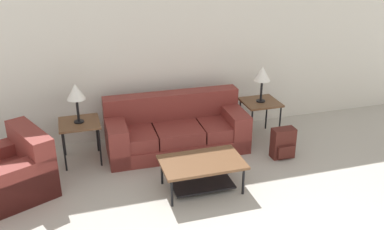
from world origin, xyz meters
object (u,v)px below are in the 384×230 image
at_px(couch, 176,131).
at_px(coffee_table, 202,168).
at_px(table_lamp_left, 76,93).
at_px(backpack, 283,143).
at_px(table_lamp_right, 262,75).
at_px(armchair, 8,175).
at_px(side_table_right, 260,105).
at_px(side_table_left, 80,126).

bearing_deg(couch, coffee_table, -88.71).
bearing_deg(coffee_table, table_lamp_left, 139.49).
xyz_separation_m(coffee_table, table_lamp_left, (-1.42, 1.21, 0.74)).
bearing_deg(backpack, table_lamp_right, 92.63).
bearing_deg(backpack, coffee_table, -161.54).
xyz_separation_m(armchair, backpack, (3.75, -0.11, -0.06)).
height_order(couch, backpack, couch).
bearing_deg(armchair, side_table_right, 9.67).
bearing_deg(couch, table_lamp_right, 1.07).
relative_size(armchair, side_table_left, 2.15).
bearing_deg(side_table_right, table_lamp_left, -180.00).
distance_m(side_table_left, backpack, 2.94).
xyz_separation_m(side_table_left, side_table_right, (2.79, 0.00, 0.00)).
height_order(coffee_table, side_table_right, side_table_right).
xyz_separation_m(side_table_left, table_lamp_right, (2.79, -0.00, 0.50)).
bearing_deg(side_table_left, backpack, -14.83).
relative_size(coffee_table, backpack, 2.29).
height_order(armchair, table_lamp_right, table_lamp_right).
relative_size(couch, table_lamp_left, 3.70).
relative_size(coffee_table, side_table_right, 1.72).
relative_size(couch, backpack, 4.59).
xyz_separation_m(couch, armchair, (-2.32, -0.61, -0.02)).
relative_size(armchair, backpack, 2.87).
height_order(couch, side_table_left, couch).
xyz_separation_m(coffee_table, side_table_right, (1.37, 1.21, 0.25)).
height_order(table_lamp_left, table_lamp_right, same).
relative_size(table_lamp_left, table_lamp_right, 1.00).
distance_m(table_lamp_left, table_lamp_right, 2.79).
bearing_deg(side_table_left, table_lamp_right, -0.00).
bearing_deg(coffee_table, table_lamp_right, 41.64).
distance_m(coffee_table, table_lamp_right, 1.97).
height_order(coffee_table, backpack, backpack).
xyz_separation_m(side_table_right, backpack, (0.03, -0.75, -0.33)).
height_order(couch, table_lamp_left, table_lamp_left).
height_order(table_lamp_right, backpack, table_lamp_right).
xyz_separation_m(side_table_left, backpack, (2.82, -0.75, -0.33)).
bearing_deg(backpack, armchair, 178.26).
bearing_deg(table_lamp_left, couch, -1.07).
relative_size(coffee_table, side_table_left, 1.72).
distance_m(couch, side_table_left, 1.42).
bearing_deg(side_table_right, coffee_table, -138.36).
xyz_separation_m(armchair, side_table_left, (0.93, 0.63, 0.27)).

